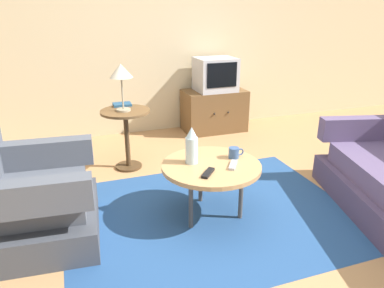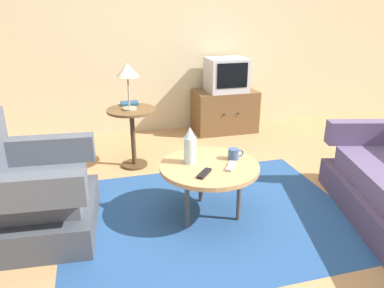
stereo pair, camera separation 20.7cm
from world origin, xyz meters
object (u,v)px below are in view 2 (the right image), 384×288
Objects in this scene: coffee_table at (209,169)px; side_table at (132,125)px; mug at (234,154)px; tv_remote_silver at (231,166)px; armchair at (30,196)px; tv_stand at (225,111)px; tv_remote_dark at (204,173)px; vase at (190,146)px; book at (129,103)px; table_lamp at (127,72)px; television at (226,75)px.

coffee_table is 1.27m from side_table.
mug is (0.23, 0.06, 0.08)m from coffee_table.
mug is at bearing 14.51° from coffee_table.
tv_remote_silver is at bearing -117.45° from mug.
armchair is 1.60m from mug.
armchair is at bearing -139.56° from tv_stand.
tv_remote_dark is (-0.09, -0.16, 0.04)m from coffee_table.
vase reaches higher than tv_stand.
book reaches higher than tv_remote_silver.
side_table is at bearing 121.83° from mug.
vase is at bearing 92.20° from tv_remote_silver.
tv_remote_silver is at bearing 146.70° from tv_remote_dark.
table_lamp is at bearing -95.47° from book.
television reaches higher than coffee_table.
tv_remote_dark is (0.04, -0.24, -0.13)m from vase.
tv_remote_dark is (-0.98, -2.19, -0.31)m from television.
television is 1.09× the size of table_lamp.
book reaches higher than mug.
book is at bearing 117.70° from mug.
mug is at bearing -57.16° from table_lamp.
mug reaches higher than tv_remote_silver.
table_lamp is at bearing -122.81° from tv_remote_dark.
armchair is at bearing -62.57° from tv_remote_dark.
tv_stand is (1.35, 0.87, -0.18)m from side_table.
tv_remote_dark reaches higher than coffee_table.
tv_remote_silver is at bearing 86.30° from armchair.
mug is 0.70× the size of book.
tv_stand is 2.42m from tv_remote_dark.
coffee_table is 1.24× the size of side_table.
side_table reaches higher than coffee_table.
side_table is at bearing 111.72° from coffee_table.
book reaches higher than coffee_table.
vase is 2.25× the size of mug.
coffee_table is at bearing -113.35° from tv_stand.
armchair is 5.02× the size of book.
tv_remote_silver is (1.51, -0.23, 0.16)m from armchair.
mug is (-0.66, -1.99, 0.22)m from tv_stand.
tv_remote_dark is (0.39, -1.33, -0.55)m from table_lamp.
tv_remote_silver is (0.24, 0.07, 0.00)m from tv_remote_dark.
book is at bearing 108.71° from coffee_table.
table_lamp is (-0.02, -0.02, 0.56)m from side_table.
tv_remote_silver is (-0.08, -0.15, -0.03)m from mug.
coffee_table is 1.39m from table_lamp.
book reaches higher than tv_stand.
book is at bearing 88.94° from side_table.
armchair is 1.37m from coffee_table.
side_table is 3.91× the size of tv_remote_dark.
vase is at bearing -117.64° from television.
mug is at bearing -108.45° from television.
side_table is 0.27m from book.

